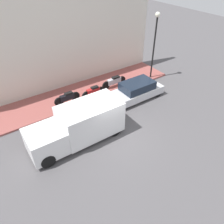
{
  "coord_description": "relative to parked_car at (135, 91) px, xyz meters",
  "views": [
    {
      "loc": [
        -7.68,
        5.5,
        8.79
      ],
      "look_at": [
        1.26,
        -0.63,
        0.6
      ],
      "focal_mm": 35.0,
      "sensor_mm": 36.0,
      "label": 1
    }
  ],
  "objects": [
    {
      "name": "motorcycle_black",
      "position": [
        2.06,
        4.33,
        -0.07
      ],
      "size": [
        0.3,
        1.88,
        0.79
      ],
      "color": "black",
      "rests_on": "sidewalk"
    },
    {
      "name": "delivery_van",
      "position": [
        -1.53,
        5.34,
        0.44
      ],
      "size": [
        1.93,
        5.28,
        2.09
      ],
      "color": "white",
      "rests_on": "ground_plane"
    },
    {
      "name": "ground_plane",
      "position": [
        -2.35,
        3.39,
        -0.62
      ],
      "size": [
        60.0,
        60.0,
        0.0
      ],
      "primitive_type": "plane",
      "color": "#514F51"
    },
    {
      "name": "streetlamp",
      "position": [
        1.64,
        -3.01,
        2.96
      ],
      "size": [
        0.37,
        0.37,
        5.09
      ],
      "color": "black",
      "rests_on": "sidewalk"
    },
    {
      "name": "building_facade",
      "position": [
        4.42,
        3.39,
        2.66
      ],
      "size": [
        0.3,
        15.59,
        6.56
      ],
      "color": "silver",
      "rests_on": "ground_plane"
    },
    {
      "name": "parked_car",
      "position": [
        0.0,
        0.0,
        0.0
      ],
      "size": [
        1.65,
        4.26,
        1.29
      ],
      "color": "silver",
      "rests_on": "ground_plane"
    },
    {
      "name": "motorcycle_red",
      "position": [
        1.7,
        2.46,
        -0.06
      ],
      "size": [
        0.3,
        1.82,
        0.81
      ],
      "color": "#B21E1E",
      "rests_on": "sidewalk"
    },
    {
      "name": "sidewalk",
      "position": [
        2.77,
        3.39,
        -0.56
      ],
      "size": [
        3.01,
        15.59,
        0.12
      ],
      "color": "#934C47",
      "rests_on": "ground_plane"
    },
    {
      "name": "scooter_silver",
      "position": [
        2.09,
        0.37,
        -0.06
      ],
      "size": [
        0.3,
        2.12,
        0.8
      ],
      "color": "#B7B7BF",
      "rests_on": "sidewalk"
    }
  ]
}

